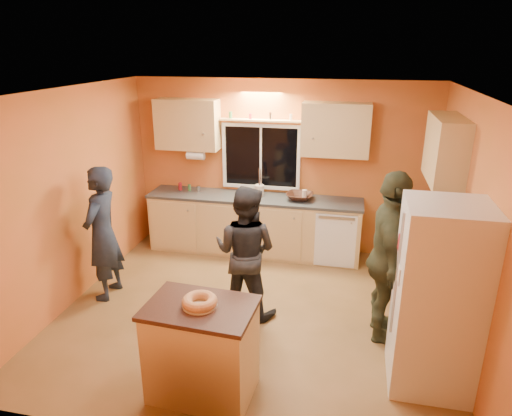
% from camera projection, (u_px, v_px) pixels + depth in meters
% --- Properties ---
extents(ground, '(4.50, 4.50, 0.00)m').
position_uv_depth(ground, '(252.00, 312.00, 5.52)').
color(ground, brown).
rests_on(ground, ground).
extents(room_shell, '(4.54, 4.04, 2.61)m').
position_uv_depth(room_shell, '(269.00, 175.00, 5.33)').
color(room_shell, '#DC6938').
rests_on(room_shell, ground).
extents(back_counter, '(4.23, 0.62, 0.90)m').
position_uv_depth(back_counter, '(277.00, 226.00, 6.93)').
color(back_counter, tan).
rests_on(back_counter, ground).
extents(right_counter, '(0.62, 1.84, 0.90)m').
position_uv_depth(right_counter, '(420.00, 276.00, 5.44)').
color(right_counter, tan).
rests_on(right_counter, ground).
extents(refrigerator, '(0.72, 0.70, 1.80)m').
position_uv_depth(refrigerator, '(437.00, 298.00, 4.10)').
color(refrigerator, silver).
rests_on(refrigerator, ground).
extents(island, '(0.99, 0.71, 0.92)m').
position_uv_depth(island, '(202.00, 349.00, 4.10)').
color(island, tan).
rests_on(island, ground).
extents(bundt_pastry, '(0.31, 0.31, 0.09)m').
position_uv_depth(bundt_pastry, '(200.00, 301.00, 3.94)').
color(bundt_pastry, tan).
rests_on(bundt_pastry, island).
extents(person_left, '(0.43, 0.63, 1.71)m').
position_uv_depth(person_left, '(102.00, 234.00, 5.63)').
color(person_left, black).
rests_on(person_left, ground).
extents(person_center, '(0.87, 0.73, 1.59)m').
position_uv_depth(person_center, '(245.00, 252.00, 5.28)').
color(person_center, black).
rests_on(person_center, ground).
extents(person_right, '(0.48, 1.11, 1.89)m').
position_uv_depth(person_right, '(389.00, 259.00, 4.77)').
color(person_right, '#2D3521').
rests_on(person_right, ground).
extents(mixing_bowl, '(0.42, 0.42, 0.10)m').
position_uv_depth(mixing_bowl, '(300.00, 196.00, 6.71)').
color(mixing_bowl, black).
rests_on(mixing_bowl, back_counter).
extents(utensil_crock, '(0.14, 0.14, 0.17)m').
position_uv_depth(utensil_crock, '(259.00, 190.00, 6.86)').
color(utensil_crock, beige).
rests_on(utensil_crock, back_counter).
extents(potted_plant, '(0.29, 0.25, 0.30)m').
position_uv_depth(potted_plant, '(430.00, 232.00, 5.17)').
color(potted_plant, gray).
rests_on(potted_plant, right_counter).
extents(red_box, '(0.17, 0.14, 0.07)m').
position_uv_depth(red_box, '(425.00, 237.00, 5.33)').
color(red_box, maroon).
rests_on(red_box, right_counter).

